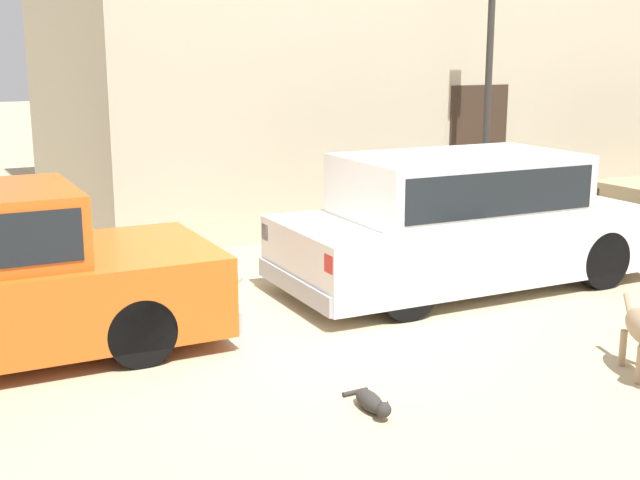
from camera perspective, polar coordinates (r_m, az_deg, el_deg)
ground_plane at (r=7.76m, az=0.08°, el=-6.86°), size 80.00×80.00×0.00m
parked_sedan_second at (r=9.49m, az=9.79°, el=1.50°), size 4.49×1.94×1.50m
stray_cat at (r=6.30m, az=3.55°, el=-11.02°), size 0.24×0.59×0.16m
street_lamp at (r=12.36m, az=11.51°, el=11.57°), size 0.22×0.22×3.73m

